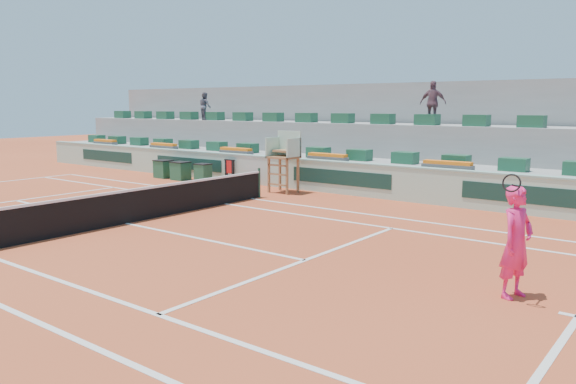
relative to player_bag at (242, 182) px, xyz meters
The scene contains 19 objects.
ground 7.90m from the player_bag, 72.94° to the right, with size 90.00×90.00×0.00m, color #A13D1F.
seating_tier_lower 3.93m from the player_bag, 53.63° to the left, with size 36.00×4.00×1.20m, color #979794.
seating_tier_upper 5.39m from the player_bag, 63.97° to the left, with size 36.00×2.40×2.60m, color #979794.
stadium_back_wall 7.04m from the player_bag, 69.94° to the left, with size 36.00×0.40×4.40m, color #979794.
player_bag is the anchor object (origin of this frame).
spectator_left 8.09m from the player_bag, 147.38° to the left, with size 0.72×0.56×1.48m, color #525360.
spectator_mid 8.43m from the player_bag, 33.98° to the left, with size 1.04×0.43×1.77m, color #684551.
court_lines 7.90m from the player_bag, 72.94° to the right, with size 23.89×11.09×0.01m.
tennis_net 7.91m from the player_bag, 72.94° to the right, with size 0.10×11.97×1.10m.
advertising_hoarding 2.56m from the player_bag, 21.95° to the left, with size 36.00×0.34×1.26m.
umpire_chair 2.67m from the player_bag, ahead, with size 1.10×0.90×2.40m.
seat_row_lower 3.44m from the player_bag, 44.11° to the left, with size 32.90×0.60×0.44m.
seat_row_upper 5.42m from the player_bag, 60.80° to the left, with size 32.90×0.60×0.44m.
flower_planters 2.00m from the player_bag, 60.52° to the left, with size 26.80×0.36×0.28m.
drink_cooler_a 2.31m from the player_bag, behind, with size 0.66×0.57×0.84m.
drink_cooler_b 3.74m from the player_bag, behind, with size 0.79×0.69×0.84m.
drink_cooler_c 4.96m from the player_bag, behind, with size 0.78×0.68×0.84m.
towel_rack 1.53m from the player_bag, 154.37° to the left, with size 0.58×0.10×1.03m.
tennis_player 14.94m from the player_bag, 28.84° to the right, with size 0.67×0.98×2.28m.
Camera 1 is at (13.44, -9.75, 3.41)m, focal length 35.00 mm.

